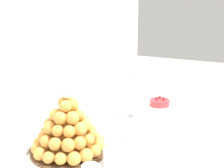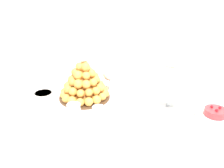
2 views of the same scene
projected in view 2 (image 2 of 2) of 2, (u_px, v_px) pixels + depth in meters
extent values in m
cylinder|color=brown|center=(45.00, 131.00, 1.83)|extent=(0.04, 0.04, 0.75)
cube|color=brown|center=(133.00, 108.00, 1.35)|extent=(1.33, 0.71, 0.02)
cube|color=white|center=(133.00, 106.00, 1.34)|extent=(1.39, 0.77, 0.00)
cube|color=white|center=(134.00, 101.00, 1.76)|extent=(1.39, 0.01, 0.34)
cube|color=white|center=(8.00, 127.00, 1.48)|extent=(0.01, 0.77, 0.34)
cube|color=white|center=(79.00, 104.00, 1.35)|extent=(0.59, 0.39, 0.01)
cube|color=white|center=(70.00, 123.00, 1.17)|extent=(0.59, 0.01, 0.02)
cube|color=white|center=(87.00, 86.00, 1.52)|extent=(0.59, 0.01, 0.02)
cube|color=white|center=(23.00, 99.00, 1.37)|extent=(0.01, 0.39, 0.02)
cube|color=white|center=(138.00, 105.00, 1.32)|extent=(0.01, 0.39, 0.02)
cylinder|color=white|center=(79.00, 104.00, 1.35)|extent=(0.36, 0.36, 0.00)
cylinder|color=#4C331E|center=(85.00, 97.00, 1.41)|extent=(0.27, 0.27, 0.01)
cone|color=#C17C35|center=(84.00, 80.00, 1.37)|extent=(0.19, 0.19, 0.19)
sphere|color=gold|center=(105.00, 94.00, 1.39)|extent=(0.05, 0.05, 0.05)
sphere|color=gold|center=(104.00, 90.00, 1.43)|extent=(0.04, 0.04, 0.04)
sphere|color=gold|center=(101.00, 87.00, 1.46)|extent=(0.05, 0.05, 0.05)
sphere|color=gold|center=(95.00, 85.00, 1.48)|extent=(0.05, 0.05, 0.05)
sphere|color=gold|center=(88.00, 84.00, 1.50)|extent=(0.04, 0.04, 0.04)
sphere|color=gold|center=(81.00, 84.00, 1.49)|extent=(0.04, 0.04, 0.04)
sphere|color=gold|center=(74.00, 86.00, 1.47)|extent=(0.04, 0.04, 0.04)
sphere|color=gold|center=(68.00, 88.00, 1.44)|extent=(0.05, 0.05, 0.05)
sphere|color=gold|center=(64.00, 92.00, 1.41)|extent=(0.04, 0.04, 0.04)
sphere|color=gold|center=(64.00, 95.00, 1.37)|extent=(0.04, 0.04, 0.04)
sphere|color=gold|center=(66.00, 98.00, 1.33)|extent=(0.05, 0.05, 0.05)
sphere|color=gold|center=(72.00, 101.00, 1.31)|extent=(0.05, 0.05, 0.05)
sphere|color=gold|center=(80.00, 102.00, 1.30)|extent=(0.04, 0.04, 0.04)
sphere|color=gold|center=(89.00, 102.00, 1.30)|extent=(0.05, 0.05, 0.05)
sphere|color=gold|center=(97.00, 100.00, 1.32)|extent=(0.05, 0.05, 0.05)
sphere|color=gold|center=(102.00, 97.00, 1.35)|extent=(0.04, 0.04, 0.04)
sphere|color=gold|center=(100.00, 84.00, 1.40)|extent=(0.04, 0.04, 0.04)
sphere|color=gold|center=(97.00, 81.00, 1.43)|extent=(0.04, 0.04, 0.04)
sphere|color=gold|center=(91.00, 80.00, 1.45)|extent=(0.04, 0.04, 0.04)
sphere|color=gold|center=(84.00, 80.00, 1.46)|extent=(0.04, 0.04, 0.04)
sphere|color=gold|center=(76.00, 81.00, 1.45)|extent=(0.04, 0.04, 0.04)
sphere|color=gold|center=(71.00, 83.00, 1.42)|extent=(0.04, 0.04, 0.04)
sphere|color=gold|center=(68.00, 86.00, 1.38)|extent=(0.04, 0.04, 0.04)
sphere|color=gold|center=(68.00, 89.00, 1.34)|extent=(0.05, 0.05, 0.05)
sphere|color=gold|center=(73.00, 92.00, 1.32)|extent=(0.04, 0.04, 0.04)
sphere|color=gold|center=(80.00, 93.00, 1.30)|extent=(0.04, 0.04, 0.04)
sphere|color=gold|center=(89.00, 92.00, 1.31)|extent=(0.04, 0.04, 0.04)
sphere|color=gold|center=(96.00, 91.00, 1.33)|extent=(0.04, 0.04, 0.04)
sphere|color=gold|center=(100.00, 88.00, 1.36)|extent=(0.05, 0.05, 0.05)
sphere|color=gold|center=(94.00, 77.00, 1.40)|extent=(0.05, 0.05, 0.05)
sphere|color=gold|center=(89.00, 75.00, 1.42)|extent=(0.05, 0.05, 0.05)
sphere|color=gold|center=(82.00, 75.00, 1.42)|extent=(0.05, 0.05, 0.05)
sphere|color=gold|center=(75.00, 77.00, 1.40)|extent=(0.05, 0.05, 0.05)
sphere|color=gold|center=(72.00, 79.00, 1.37)|extent=(0.04, 0.04, 0.04)
sphere|color=gold|center=(73.00, 82.00, 1.33)|extent=(0.04, 0.04, 0.04)
sphere|color=gold|center=(78.00, 84.00, 1.31)|extent=(0.05, 0.05, 0.05)
sphere|color=gold|center=(86.00, 84.00, 1.31)|extent=(0.04, 0.04, 0.04)
sphere|color=gold|center=(93.00, 82.00, 1.33)|extent=(0.04, 0.04, 0.04)
sphere|color=gold|center=(96.00, 79.00, 1.36)|extent=(0.04, 0.04, 0.04)
sphere|color=gold|center=(89.00, 71.00, 1.38)|extent=(0.04, 0.04, 0.04)
sphere|color=gold|center=(81.00, 70.00, 1.38)|extent=(0.05, 0.05, 0.05)
sphere|color=gold|center=(76.00, 72.00, 1.35)|extent=(0.05, 0.05, 0.05)
sphere|color=gold|center=(78.00, 75.00, 1.32)|extent=(0.05, 0.05, 0.05)
sphere|color=gold|center=(86.00, 76.00, 1.32)|extent=(0.04, 0.04, 0.04)
sphere|color=gold|center=(91.00, 73.00, 1.35)|extent=(0.04, 0.04, 0.04)
sphere|color=gold|center=(84.00, 64.00, 1.35)|extent=(0.04, 0.04, 0.04)
sphere|color=gold|center=(80.00, 66.00, 1.33)|extent=(0.04, 0.04, 0.04)
sphere|color=gold|center=(85.00, 67.00, 1.32)|extent=(0.05, 0.05, 0.05)
sphere|color=white|center=(83.00, 58.00, 1.32)|extent=(0.04, 0.04, 0.04)
cylinder|color=silver|center=(28.00, 109.00, 1.25)|extent=(0.05, 0.05, 0.05)
cylinder|color=#F4EAC6|center=(29.00, 111.00, 1.26)|extent=(0.04, 0.04, 0.02)
cylinder|color=white|center=(28.00, 108.00, 1.25)|extent=(0.04, 0.04, 0.01)
sphere|color=brown|center=(26.00, 106.00, 1.24)|extent=(0.01, 0.01, 0.01)
cylinder|color=silver|center=(50.00, 107.00, 1.25)|extent=(0.05, 0.05, 0.06)
cylinder|color=gold|center=(51.00, 110.00, 1.26)|extent=(0.05, 0.05, 0.02)
cylinder|color=#EAC166|center=(50.00, 107.00, 1.25)|extent=(0.05, 0.05, 0.02)
sphere|color=brown|center=(48.00, 104.00, 1.24)|extent=(0.01, 0.01, 0.01)
cylinder|color=silver|center=(74.00, 110.00, 1.23)|extent=(0.06, 0.06, 0.06)
cylinder|color=#F4EAC6|center=(74.00, 113.00, 1.24)|extent=(0.06, 0.06, 0.02)
cylinder|color=white|center=(74.00, 109.00, 1.23)|extent=(0.06, 0.06, 0.02)
sphere|color=brown|center=(74.00, 106.00, 1.23)|extent=(0.02, 0.02, 0.02)
cylinder|color=silver|center=(98.00, 112.00, 1.21)|extent=(0.06, 0.06, 0.05)
cylinder|color=brown|center=(99.00, 115.00, 1.22)|extent=(0.05, 0.05, 0.02)
cylinder|color=#8C603D|center=(98.00, 111.00, 1.21)|extent=(0.05, 0.05, 0.02)
sphere|color=brown|center=(98.00, 109.00, 1.21)|extent=(0.02, 0.02, 0.02)
cylinder|color=silver|center=(122.00, 111.00, 1.22)|extent=(0.05, 0.05, 0.06)
cylinder|color=brown|center=(122.00, 114.00, 1.23)|extent=(0.04, 0.04, 0.02)
cylinder|color=#8C603D|center=(122.00, 110.00, 1.22)|extent=(0.04, 0.04, 0.02)
sphere|color=brown|center=(123.00, 108.00, 1.21)|extent=(0.01, 0.01, 0.01)
cylinder|color=white|center=(43.00, 95.00, 1.41)|extent=(0.10, 0.10, 0.03)
cylinder|color=#F2CC59|center=(43.00, 93.00, 1.40)|extent=(0.09, 0.09, 0.00)
cylinder|color=white|center=(168.00, 106.00, 1.34)|extent=(0.11, 0.11, 0.01)
cylinder|color=white|center=(168.00, 101.00, 1.32)|extent=(0.02, 0.02, 0.05)
cylinder|color=white|center=(170.00, 82.00, 1.28)|extent=(0.13, 0.13, 0.15)
cylinder|color=#72B2E0|center=(173.00, 94.00, 1.30)|extent=(0.06, 0.05, 0.06)
cylinder|color=yellow|center=(169.00, 92.00, 1.32)|extent=(0.06, 0.05, 0.06)
cylinder|color=pink|center=(164.00, 93.00, 1.31)|extent=(0.06, 0.05, 0.06)
cylinder|color=yellow|center=(169.00, 95.00, 1.29)|extent=(0.07, 0.05, 0.07)
cylinder|color=#F9A54C|center=(175.00, 88.00, 1.31)|extent=(0.05, 0.05, 0.04)
cylinder|color=pink|center=(166.00, 88.00, 1.31)|extent=(0.05, 0.04, 0.04)
cylinder|color=pink|center=(167.00, 90.00, 1.29)|extent=(0.05, 0.05, 0.04)
cylinder|color=#F9A54C|center=(172.00, 91.00, 1.29)|extent=(0.05, 0.05, 0.04)
cylinder|color=pink|center=(170.00, 84.00, 1.30)|extent=(0.05, 0.05, 0.03)
cylinder|color=#E54C47|center=(166.00, 85.00, 1.30)|extent=(0.06, 0.05, 0.05)
cylinder|color=#E54C47|center=(167.00, 87.00, 1.27)|extent=(0.05, 0.05, 0.02)
cylinder|color=#F9A54C|center=(174.00, 86.00, 1.28)|extent=(0.05, 0.05, 0.03)
cylinder|color=#E54C47|center=(167.00, 80.00, 1.30)|extent=(0.05, 0.05, 0.03)
cylinder|color=pink|center=(166.00, 82.00, 1.27)|extent=(0.06, 0.05, 0.06)
cylinder|color=pink|center=(172.00, 82.00, 1.28)|extent=(0.05, 0.05, 0.05)
cylinder|color=#F9A54C|center=(168.00, 77.00, 1.28)|extent=(0.07, 0.05, 0.07)
cylinder|color=yellow|center=(168.00, 79.00, 1.26)|extent=(0.06, 0.05, 0.06)
cylinder|color=pink|center=(172.00, 79.00, 1.26)|extent=(0.07, 0.05, 0.07)
cylinder|color=#72B2E0|center=(174.00, 76.00, 1.30)|extent=(0.06, 0.05, 0.05)
cylinder|color=#F9A54C|center=(163.00, 73.00, 1.28)|extent=(0.07, 0.05, 0.07)
cylinder|color=#E54C47|center=(173.00, 75.00, 1.25)|extent=(0.05, 0.05, 0.04)
cylinder|color=#F9A54C|center=(173.00, 73.00, 1.27)|extent=(0.05, 0.05, 0.05)
cylinder|color=#F9A54C|center=(166.00, 71.00, 1.25)|extent=(0.06, 0.05, 0.05)
cylinder|color=#9ED860|center=(174.00, 70.00, 1.25)|extent=(0.06, 0.05, 0.06)
cylinder|color=pink|center=(172.00, 68.00, 1.28)|extent=(0.06, 0.05, 0.05)
cylinder|color=white|center=(215.00, 116.00, 1.25)|extent=(0.20, 0.20, 0.01)
torus|color=gold|center=(215.00, 115.00, 1.25)|extent=(0.19, 0.19, 0.00)
cylinder|color=red|center=(215.00, 112.00, 1.24)|extent=(0.10, 0.10, 0.03)
sphere|color=#A51923|center=(220.00, 107.00, 1.24)|extent=(0.01, 0.01, 0.01)
sphere|color=#A51923|center=(212.00, 107.00, 1.24)|extent=(0.01, 0.01, 0.01)
sphere|color=#A51923|center=(217.00, 110.00, 1.21)|extent=(0.01, 0.01, 0.01)
cylinder|color=silver|center=(110.00, 92.00, 1.48)|extent=(0.06, 0.06, 0.00)
cylinder|color=silver|center=(110.00, 86.00, 1.46)|extent=(0.01, 0.01, 0.08)
sphere|color=silver|center=(110.00, 73.00, 1.43)|extent=(0.08, 0.08, 0.08)
cylinder|color=maroon|center=(110.00, 76.00, 1.44)|extent=(0.06, 0.06, 0.03)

